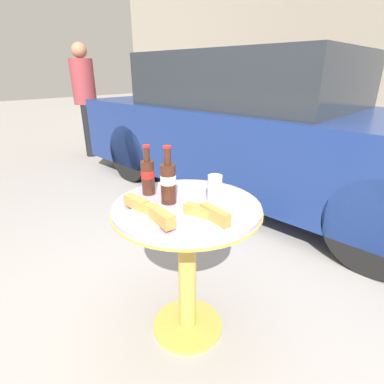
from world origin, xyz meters
TOP-DOWN VIEW (x-y plane):
  - ground_plane at (0.00, 0.00)m, footprint 30.00×30.00m
  - bistro_table at (0.00, 0.00)m, footprint 0.68×0.68m
  - cola_bottle_left at (-0.22, -0.04)m, footprint 0.06×0.06m
  - cola_bottle_right at (-0.07, -0.04)m, footprint 0.07×0.07m
  - drinking_glass at (0.07, 0.11)m, footprint 0.07×0.07m
  - lunch_plate_near at (-0.01, -0.20)m, footprint 0.32×0.20m
  - lunch_plate_far at (0.17, -0.06)m, footprint 0.22×0.21m
  - parked_car at (-0.83, 1.94)m, footprint 4.34×1.66m
  - pedestrian at (-3.64, 1.47)m, footprint 0.34×0.34m

SIDE VIEW (x-z plane):
  - ground_plane at x=0.00m, z-range 0.00..0.00m
  - bistro_table at x=0.00m, z-range 0.17..0.89m
  - parked_car at x=-0.83m, z-range -0.04..1.41m
  - lunch_plate_far at x=0.17m, z-range 0.71..0.77m
  - lunch_plate_near at x=-0.01m, z-range 0.71..0.78m
  - drinking_glass at x=0.07m, z-range 0.71..0.84m
  - cola_bottle_left at x=-0.22m, z-range 0.69..0.93m
  - cola_bottle_right at x=-0.07m, z-range 0.69..0.95m
  - pedestrian at x=-3.64m, z-range 0.11..1.77m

